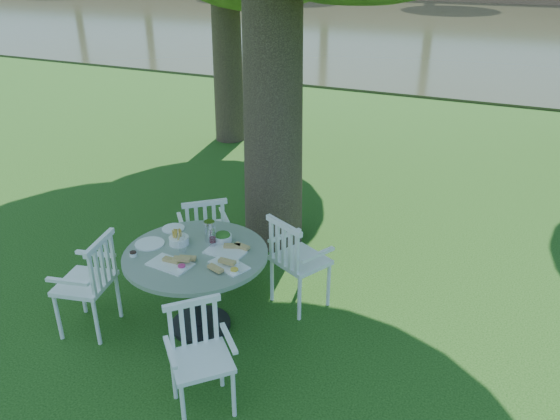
{
  "coord_description": "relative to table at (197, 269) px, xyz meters",
  "views": [
    {
      "loc": [
        2.04,
        -4.36,
        3.23
      ],
      "look_at": [
        0.0,
        0.2,
        0.85
      ],
      "focal_mm": 35.0,
      "sensor_mm": 36.0,
      "label": 1
    }
  ],
  "objects": [
    {
      "name": "chair_ne",
      "position": [
        0.67,
        0.66,
        -0.07
      ],
      "size": [
        0.64,
        0.63,
        0.96
      ],
      "rotation": [
        0.0,
        0.0,
        -3.61
      ],
      "color": "white",
      "rests_on": "ground"
    },
    {
      "name": "chair_sw",
      "position": [
        -0.84,
        -0.41,
        -0.07
      ],
      "size": [
        0.55,
        0.57,
        0.96
      ],
      "rotation": [
        0.0,
        0.0,
        -1.35
      ],
      "color": "white",
      "rests_on": "ground"
    },
    {
      "name": "table",
      "position": [
        0.0,
        0.0,
        0.0
      ],
      "size": [
        1.29,
        1.29,
        0.8
      ],
      "color": "black",
      "rests_on": "ground"
    },
    {
      "name": "chair_se",
      "position": [
        0.5,
        -0.8,
        -0.12
      ],
      "size": [
        0.6,
        0.6,
        0.87
      ],
      "rotation": [
        0.0,
        0.0,
        0.79
      ],
      "color": "white",
      "rests_on": "ground"
    },
    {
      "name": "ground",
      "position": [
        0.37,
        0.82,
        -0.63
      ],
      "size": [
        140.0,
        140.0,
        0.0
      ],
      "primitive_type": "plane",
      "color": "#11370B",
      "rests_on": "ground"
    },
    {
      "name": "river",
      "position": [
        0.37,
        23.82,
        -0.63
      ],
      "size": [
        100.0,
        28.0,
        0.12
      ],
      "primitive_type": "cube",
      "color": "#31351F",
      "rests_on": "ground"
    },
    {
      "name": "tableware",
      "position": [
        -0.03,
        0.08,
        0.21
      ],
      "size": [
        1.17,
        0.81,
        0.2
      ],
      "color": "white",
      "rests_on": "table"
    },
    {
      "name": "chair_nw",
      "position": [
        -0.43,
        0.83,
        -0.09
      ],
      "size": [
        0.64,
        0.63,
        0.92
      ],
      "rotation": [
        0.0,
        0.0,
        -2.43
      ],
      "color": "white",
      "rests_on": "ground"
    }
  ]
}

